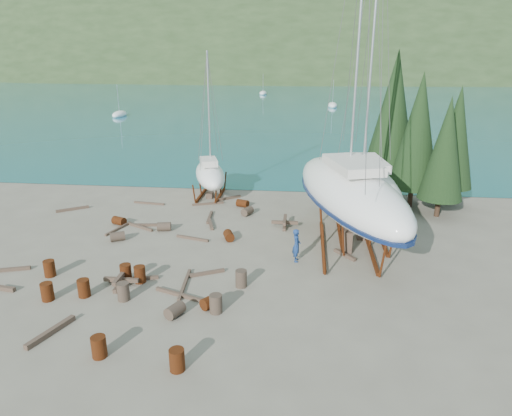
# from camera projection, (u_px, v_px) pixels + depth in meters

# --- Properties ---
(ground) EXTENTS (600.00, 600.00, 0.00)m
(ground) POSITION_uv_depth(u_px,v_px,m) (220.00, 268.00, 24.93)
(ground) COLOR #696253
(ground) RESTS_ON ground
(bay_water) EXTENTS (700.00, 700.00, 0.00)m
(bay_water) POSITION_uv_depth(u_px,v_px,m) (302.00, 70.00, 321.36)
(bay_water) COLOR #1A6A84
(bay_water) RESTS_ON ground
(far_hill) EXTENTS (800.00, 360.00, 110.00)m
(far_hill) POSITION_uv_depth(u_px,v_px,m) (302.00, 69.00, 326.07)
(far_hill) COLOR #25361B
(far_hill) RESTS_ON ground
(far_house_left) EXTENTS (6.60, 5.60, 5.60)m
(far_house_left) POSITION_uv_depth(u_px,v_px,m) (167.00, 72.00, 208.94)
(far_house_left) COLOR beige
(far_house_left) RESTS_ON ground
(far_house_center) EXTENTS (6.60, 5.60, 5.60)m
(far_house_center) POSITION_uv_depth(u_px,v_px,m) (253.00, 72.00, 204.84)
(far_house_center) COLOR beige
(far_house_center) RESTS_ON ground
(far_house_right) EXTENTS (6.60, 5.60, 5.60)m
(far_house_right) POSITION_uv_depth(u_px,v_px,m) (366.00, 73.00, 199.72)
(far_house_right) COLOR beige
(far_house_right) RESTS_ON ground
(cypress_near_right) EXTENTS (3.60, 3.60, 10.00)m
(cypress_near_right) POSITION_uv_depth(u_px,v_px,m) (418.00, 131.00, 33.08)
(cypress_near_right) COLOR black
(cypress_near_right) RESTS_ON ground
(cypress_mid_right) EXTENTS (3.06, 3.06, 8.50)m
(cypress_mid_right) POSITION_uv_depth(u_px,v_px,m) (445.00, 149.00, 31.32)
(cypress_mid_right) COLOR black
(cypress_mid_right) RESTS_ON ground
(cypress_back_left) EXTENTS (4.14, 4.14, 11.50)m
(cypress_back_left) POSITION_uv_depth(u_px,v_px,m) (393.00, 115.00, 34.83)
(cypress_back_left) COLOR black
(cypress_back_left) RESTS_ON ground
(cypress_far_right) EXTENTS (3.24, 3.24, 9.00)m
(cypress_far_right) POSITION_uv_depth(u_px,v_px,m) (455.00, 138.00, 33.90)
(cypress_far_right) COLOR black
(cypress_far_right) RESTS_ON ground
(moored_boat_left) EXTENTS (2.00, 5.00, 6.05)m
(moored_boat_left) POSITION_uv_depth(u_px,v_px,m) (120.00, 114.00, 84.35)
(moored_boat_left) COLOR white
(moored_boat_left) RESTS_ON ground
(moored_boat_mid) EXTENTS (2.00, 5.00, 6.05)m
(moored_boat_mid) POSITION_uv_depth(u_px,v_px,m) (332.00, 105.00, 99.07)
(moored_boat_mid) COLOR white
(moored_boat_mid) RESTS_ON ground
(moored_boat_far) EXTENTS (2.00, 5.00, 6.05)m
(moored_boat_far) POSITION_uv_depth(u_px,v_px,m) (263.00, 93.00, 129.14)
(moored_boat_far) COLOR white
(moored_boat_far) RESTS_ON ground
(large_sailboat_near) EXTENTS (7.83, 14.27, 21.56)m
(large_sailboat_near) POSITION_uv_depth(u_px,v_px,m) (350.00, 192.00, 26.56)
(large_sailboat_near) COLOR white
(large_sailboat_near) RESTS_ON ground
(large_sailboat_far) EXTENTS (5.14, 12.82, 19.71)m
(large_sailboat_far) POSITION_uv_depth(u_px,v_px,m) (363.00, 187.00, 28.54)
(large_sailboat_far) COLOR white
(large_sailboat_far) RESTS_ON ground
(small_sailboat_shore) EXTENTS (4.30, 7.44, 11.36)m
(small_sailboat_shore) POSITION_uv_depth(u_px,v_px,m) (210.00, 174.00, 36.86)
(small_sailboat_shore) COLOR white
(small_sailboat_shore) RESTS_ON ground
(worker) EXTENTS (0.50, 0.73, 1.92)m
(worker) POSITION_uv_depth(u_px,v_px,m) (296.00, 245.00, 25.53)
(worker) COLOR navy
(worker) RESTS_ON ground
(drum_0) EXTENTS (0.58, 0.58, 0.88)m
(drum_0) POSITION_uv_depth(u_px,v_px,m) (47.00, 292.00, 21.61)
(drum_0) COLOR #633411
(drum_0) RESTS_ON ground
(drum_1) EXTENTS (0.90, 1.04, 0.58)m
(drum_1) POSITION_uv_depth(u_px,v_px,m) (175.00, 310.00, 20.32)
(drum_1) COLOR #2D2823
(drum_1) RESTS_ON ground
(drum_2) EXTENTS (1.03, 0.86, 0.58)m
(drum_2) POSITION_uv_depth(u_px,v_px,m) (119.00, 221.00, 31.16)
(drum_2) COLOR #633411
(drum_2) RESTS_ON ground
(drum_3) EXTENTS (0.58, 0.58, 0.88)m
(drum_3) POSITION_uv_depth(u_px,v_px,m) (99.00, 347.00, 17.56)
(drum_3) COLOR #633411
(drum_3) RESTS_ON ground
(drum_4) EXTENTS (1.03, 0.86, 0.58)m
(drum_4) POSITION_uv_depth(u_px,v_px,m) (243.00, 203.00, 34.79)
(drum_4) COLOR #633411
(drum_4) RESTS_ON ground
(drum_5) EXTENTS (0.58, 0.58, 0.88)m
(drum_5) POSITION_uv_depth(u_px,v_px,m) (216.00, 304.00, 20.57)
(drum_5) COLOR #2D2823
(drum_5) RESTS_ON ground
(drum_6) EXTENTS (0.85, 1.03, 0.58)m
(drum_6) POSITION_uv_depth(u_px,v_px,m) (229.00, 236.00, 28.64)
(drum_6) COLOR #633411
(drum_6) RESTS_ON ground
(drum_7) EXTENTS (0.58, 0.58, 0.88)m
(drum_7) POSITION_uv_depth(u_px,v_px,m) (177.00, 360.00, 16.81)
(drum_7) COLOR #633411
(drum_7) RESTS_ON ground
(drum_8) EXTENTS (0.58, 0.58, 0.88)m
(drum_8) POSITION_uv_depth(u_px,v_px,m) (49.00, 268.00, 23.95)
(drum_8) COLOR #633411
(drum_8) RESTS_ON ground
(drum_9) EXTENTS (0.97, 0.73, 0.58)m
(drum_9) POSITION_uv_depth(u_px,v_px,m) (164.00, 227.00, 30.14)
(drum_9) COLOR #2D2823
(drum_9) RESTS_ON ground
(drum_10) EXTENTS (0.58, 0.58, 0.88)m
(drum_10) POSITION_uv_depth(u_px,v_px,m) (84.00, 288.00, 21.95)
(drum_10) COLOR #633411
(drum_10) RESTS_ON ground
(drum_11) EXTENTS (0.91, 1.05, 0.58)m
(drum_11) POSITION_uv_depth(u_px,v_px,m) (247.00, 211.00, 33.05)
(drum_11) COLOR #2D2823
(drum_11) RESTS_ON ground
(drum_12) EXTENTS (1.00, 1.05, 0.58)m
(drum_12) POSITION_uv_depth(u_px,v_px,m) (211.00, 302.00, 21.02)
(drum_12) COLOR #633411
(drum_12) RESTS_ON ground
(drum_13) EXTENTS (0.58, 0.58, 0.88)m
(drum_13) POSITION_uv_depth(u_px,v_px,m) (126.00, 272.00, 23.52)
(drum_13) COLOR #633411
(drum_13) RESTS_ON ground
(drum_14) EXTENTS (0.58, 0.58, 0.88)m
(drum_14) POSITION_uv_depth(u_px,v_px,m) (140.00, 274.00, 23.31)
(drum_14) COLOR #633411
(drum_14) RESTS_ON ground
(drum_15) EXTENTS (1.05, 0.93, 0.58)m
(drum_15) POSITION_uv_depth(u_px,v_px,m) (117.00, 236.00, 28.52)
(drum_15) COLOR #2D2823
(drum_15) RESTS_ON ground
(drum_16) EXTENTS (0.58, 0.58, 0.88)m
(drum_16) POSITION_uv_depth(u_px,v_px,m) (123.00, 292.00, 21.62)
(drum_16) COLOR #2D2823
(drum_16) RESTS_ON ground
(drum_17) EXTENTS (0.58, 0.58, 0.88)m
(drum_17) POSITION_uv_depth(u_px,v_px,m) (241.00, 279.00, 22.87)
(drum_17) COLOR #2D2823
(drum_17) RESTS_ON ground
(timber_0) EXTENTS (2.53, 0.46, 0.14)m
(timber_0) POSITION_uv_depth(u_px,v_px,m) (149.00, 203.00, 35.54)
(timber_0) COLOR brown
(timber_0) RESTS_ON ground
(timber_1) EXTENTS (1.20, 1.43, 0.19)m
(timber_1) POSITION_uv_depth(u_px,v_px,m) (345.00, 255.00, 26.38)
(timber_1) COLOR brown
(timber_1) RESTS_ON ground
(timber_2) EXTENTS (2.02, 1.51, 0.19)m
(timber_2) POSITION_uv_depth(u_px,v_px,m) (73.00, 209.00, 34.14)
(timber_2) COLOR brown
(timber_2) RESTS_ON ground
(timber_3) EXTENTS (0.41, 3.17, 0.15)m
(timber_3) POSITION_uv_depth(u_px,v_px,m) (184.00, 285.00, 23.04)
(timber_3) COLOR brown
(timber_3) RESTS_ON ground
(timber_4) EXTENTS (2.20, 0.44, 0.17)m
(timber_4) POSITION_uv_depth(u_px,v_px,m) (151.00, 225.00, 31.01)
(timber_4) COLOR brown
(timber_4) RESTS_ON ground
(timber_5) EXTENTS (2.94, 1.23, 0.16)m
(timber_5) POSITION_uv_depth(u_px,v_px,m) (182.00, 295.00, 21.99)
(timber_5) COLOR brown
(timber_5) RESTS_ON ground
(timber_6) EXTENTS (1.71, 1.37, 0.19)m
(timber_6) POSITION_uv_depth(u_px,v_px,m) (229.00, 198.00, 36.73)
(timber_6) COLOR brown
(timber_6) RESTS_ON ground
(timber_7) EXTENTS (1.78, 1.03, 0.17)m
(timber_7) POSITION_uv_depth(u_px,v_px,m) (207.00, 273.00, 24.23)
(timber_7) COLOR brown
(timber_7) RESTS_ON ground
(timber_8) EXTENTS (0.79, 1.97, 0.19)m
(timber_8) POSITION_uv_depth(u_px,v_px,m) (210.00, 224.00, 31.18)
(timber_8) COLOR brown
(timber_8) RESTS_ON ground
(timber_9) EXTENTS (2.36, 1.02, 0.15)m
(timber_9) POSITION_uv_depth(u_px,v_px,m) (208.00, 204.00, 35.41)
(timber_9) COLOR brown
(timber_9) RESTS_ON ground
(timber_10) EXTENTS (0.34, 2.40, 0.16)m
(timber_10) POSITION_uv_depth(u_px,v_px,m) (210.00, 217.00, 32.48)
(timber_10) COLOR brown
(timber_10) RESTS_ON ground
(timber_11) EXTENTS (2.20, 0.77, 0.15)m
(timber_11) POSITION_uv_depth(u_px,v_px,m) (192.00, 238.00, 28.78)
(timber_11) COLOR brown
(timber_11) RESTS_ON ground
(timber_12) EXTENTS (2.47, 0.81, 0.17)m
(timber_12) POSITION_uv_depth(u_px,v_px,m) (134.00, 279.00, 23.60)
(timber_12) COLOR brown
(timber_12) RESTS_ON ground
(timber_13) EXTENTS (1.09, 0.37, 0.22)m
(timber_13) POSITION_uv_depth(u_px,v_px,m) (5.00, 289.00, 22.58)
(timber_13) COLOR brown
(timber_13) RESTS_ON ground
(timber_14) EXTENTS (2.74, 1.08, 0.18)m
(timber_14) POSITION_uv_depth(u_px,v_px,m) (2.00, 270.00, 24.53)
(timber_14) COLOR brown
(timber_14) RESTS_ON ground
(timber_15) EXTENTS (0.86, 2.47, 0.15)m
(timber_15) POSITION_uv_depth(u_px,v_px,m) (118.00, 229.00, 30.36)
(timber_15) COLOR brown
(timber_15) RESTS_ON ground
(timber_16) EXTENTS (1.03, 2.41, 0.23)m
(timber_16) POSITION_uv_depth(u_px,v_px,m) (51.00, 332.00, 19.07)
(timber_16) COLOR brown
(timber_16) RESTS_ON ground
(timber_17) EXTENTS (2.06, 1.23, 0.16)m
(timber_17) POSITION_uv_depth(u_px,v_px,m) (141.00, 227.00, 30.65)
(timber_17) COLOR brown
(timber_17) RESTS_ON ground
(timber_pile_fore) EXTENTS (1.80, 1.80, 0.60)m
(timber_pile_fore) POSITION_uv_depth(u_px,v_px,m) (121.00, 280.00, 23.05)
(timber_pile_fore) COLOR brown
(timber_pile_fore) RESTS_ON ground
(timber_pile_aft) EXTENTS (1.80, 1.80, 0.60)m
(timber_pile_aft) POSITION_uv_depth(u_px,v_px,m) (285.00, 222.00, 30.84)
(timber_pile_aft) COLOR brown
(timber_pile_aft) RESTS_ON ground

